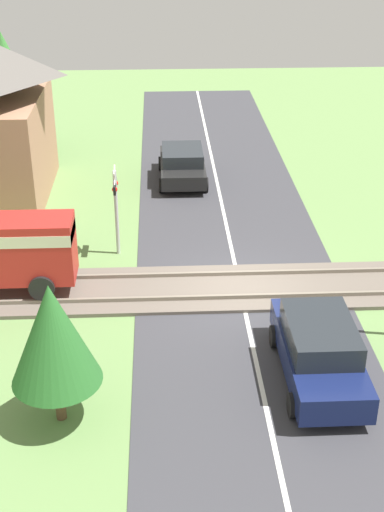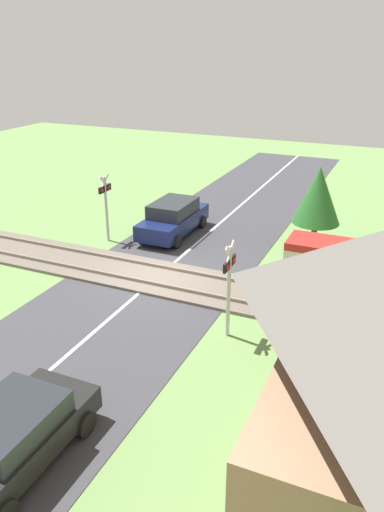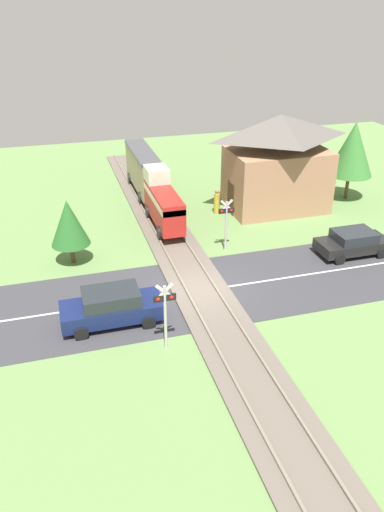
% 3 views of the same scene
% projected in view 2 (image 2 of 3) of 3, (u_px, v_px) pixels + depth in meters
% --- Properties ---
extents(ground_plane, '(60.00, 60.00, 0.00)m').
position_uv_depth(ground_plane, '(157.00, 278.00, 19.08)').
color(ground_plane, '#66894C').
extents(road_surface, '(48.00, 6.40, 0.02)m').
position_uv_depth(road_surface, '(156.00, 278.00, 19.08)').
color(road_surface, '#38383D').
rests_on(road_surface, ground_plane).
extents(track_bed, '(2.80, 48.00, 0.24)m').
position_uv_depth(track_bed, '(156.00, 277.00, 19.05)').
color(track_bed, '#665B51').
rests_on(track_bed, ground_plane).
extents(car_near_crossing, '(4.42, 1.93, 1.63)m').
position_uv_depth(car_near_crossing, '(173.00, 218.00, 23.04)').
color(car_near_crossing, '#141E4C').
rests_on(car_near_crossing, ground_plane).
extents(car_far_side, '(3.99, 1.98, 1.40)m').
position_uv_depth(car_far_side, '(12.00, 436.00, 10.47)').
color(car_far_side, black).
rests_on(car_far_side, ground_plane).
extents(crossing_signal_west_approach, '(0.90, 0.18, 3.07)m').
position_uv_depth(crossing_signal_west_approach, '(106.00, 199.00, 21.95)').
color(crossing_signal_west_approach, '#B7B7B7').
rests_on(crossing_signal_west_approach, ground_plane).
extents(crossing_signal_east_approach, '(0.90, 0.18, 3.07)m').
position_uv_depth(crossing_signal_east_approach, '(229.00, 278.00, 14.65)').
color(crossing_signal_east_approach, '#B7B7B7').
rests_on(crossing_signal_east_approach, ground_plane).
extents(tree_roadside_hedge, '(2.05, 2.05, 3.56)m').
position_uv_depth(tree_roadside_hedge, '(318.00, 195.00, 21.19)').
color(tree_roadside_hedge, brown).
rests_on(tree_roadside_hedge, ground_plane).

